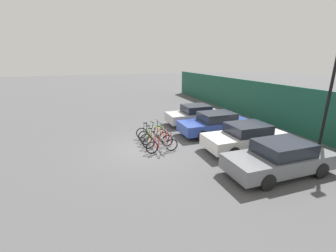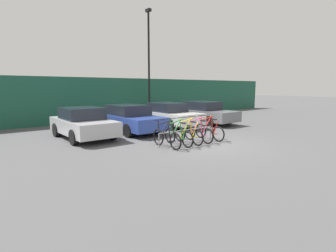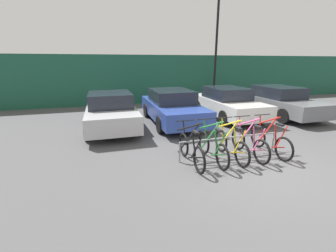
{
  "view_description": "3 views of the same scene",
  "coord_description": "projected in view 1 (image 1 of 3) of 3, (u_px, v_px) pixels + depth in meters",
  "views": [
    {
      "loc": [
        10.94,
        -2.7,
        4.61
      ],
      "look_at": [
        -0.47,
        1.28,
        0.97
      ],
      "focal_mm": 24.0,
      "sensor_mm": 36.0,
      "label": 1
    },
    {
      "loc": [
        -7.77,
        -7.19,
        2.31
      ],
      "look_at": [
        -1.09,
        1.1,
        0.72
      ],
      "focal_mm": 28.0,
      "sensor_mm": 36.0,
      "label": 2
    },
    {
      "loc": [
        -3.68,
        -4.41,
        2.54
      ],
      "look_at": [
        -1.79,
        2.05,
        0.6
      ],
      "focal_mm": 24.0,
      "sensor_mm": 36.0,
      "label": 3
    }
  ],
  "objects": [
    {
      "name": "hoarding_wall",
      "position": [
        289.0,
        109.0,
        14.65
      ],
      "size": [
        36.0,
        0.16,
        2.94
      ],
      "primitive_type": "cube",
      "color": "#19513D",
      "rests_on": "ground"
    },
    {
      "name": "ground_plane",
      "position": [
        148.0,
        148.0,
        12.07
      ],
      "size": [
        120.0,
        120.0,
        0.0
      ],
      "primitive_type": "plane",
      "color": "#4C4C4F"
    },
    {
      "name": "car_white",
      "position": [
        246.0,
        137.0,
        11.69
      ],
      "size": [
        1.91,
        4.38,
        1.4
      ],
      "color": "silver",
      "rests_on": "ground"
    },
    {
      "name": "car_blue",
      "position": [
        215.0,
        123.0,
        14.11
      ],
      "size": [
        1.91,
        4.52,
        1.4
      ],
      "color": "#2D479E",
      "rests_on": "ground"
    },
    {
      "name": "bicycle_pink",
      "position": [
        158.0,
        141.0,
        12.04
      ],
      "size": [
        0.68,
        1.71,
        1.05
      ],
      "rotation": [
        0.0,
        0.0,
        -0.05
      ],
      "color": "black",
      "rests_on": "ground"
    },
    {
      "name": "bicycle_black",
      "position": [
        150.0,
        131.0,
        13.6
      ],
      "size": [
        0.68,
        1.71,
        1.05
      ],
      "rotation": [
        0.0,
        0.0,
        -0.02
      ],
      "color": "black",
      "rests_on": "ground"
    },
    {
      "name": "bicycle_yellow",
      "position": [
        155.0,
        137.0,
        12.56
      ],
      "size": [
        0.68,
        1.71,
        1.05
      ],
      "rotation": [
        0.0,
        0.0,
        -0.01
      ],
      "color": "black",
      "rests_on": "ground"
    },
    {
      "name": "bicycle_green",
      "position": [
        153.0,
        134.0,
        13.05
      ],
      "size": [
        0.68,
        1.71,
        1.05
      ],
      "rotation": [
        0.0,
        0.0,
        0.07
      ],
      "color": "black",
      "rests_on": "ground"
    },
    {
      "name": "bicycle_red",
      "position": [
        162.0,
        145.0,
        11.42
      ],
      "size": [
        0.68,
        1.71,
        1.05
      ],
      "rotation": [
        0.0,
        0.0,
        -0.03
      ],
      "color": "black",
      "rests_on": "ground"
    },
    {
      "name": "car_silver",
      "position": [
        195.0,
        115.0,
        16.33
      ],
      "size": [
        1.91,
        4.03,
        1.4
      ],
      "color": "#B7B7BC",
      "rests_on": "ground"
    },
    {
      "name": "bike_rack",
      "position": [
        158.0,
        136.0,
        12.53
      ],
      "size": [
        2.96,
        0.04,
        0.57
      ],
      "color": "gray",
      "rests_on": "ground"
    },
    {
      "name": "car_grey",
      "position": [
        280.0,
        158.0,
        9.22
      ],
      "size": [
        1.91,
        4.59,
        1.4
      ],
      "color": "slate",
      "rests_on": "ground"
    },
    {
      "name": "lamp_post",
      "position": [
        335.0,
        68.0,
        10.72
      ],
      "size": [
        0.24,
        0.44,
        7.66
      ],
      "color": "black",
      "rests_on": "ground"
    }
  ]
}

